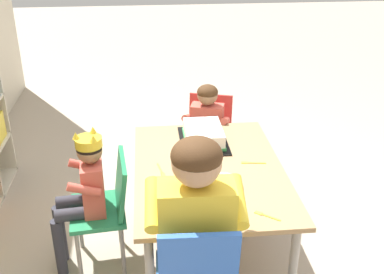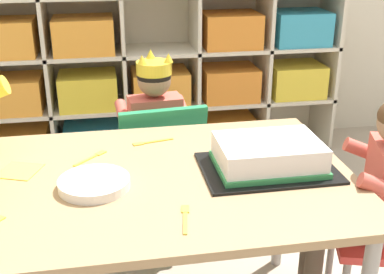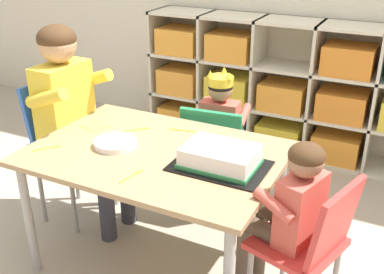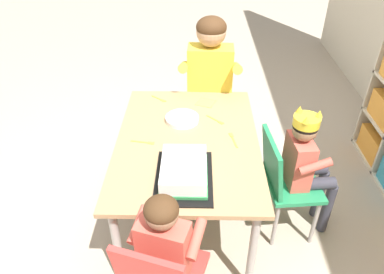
% 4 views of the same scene
% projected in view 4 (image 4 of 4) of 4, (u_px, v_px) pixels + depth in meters
% --- Properties ---
extents(ground, '(16.00, 16.00, 0.00)m').
position_uv_depth(ground, '(188.00, 216.00, 2.38)').
color(ground, tan).
extents(activity_table, '(1.12, 0.78, 0.61)m').
position_uv_depth(activity_table, '(188.00, 148.00, 2.06)').
color(activity_table, '#A37F56').
rests_on(activity_table, ground).
extents(classroom_chair_blue, '(0.39, 0.35, 0.65)m').
position_uv_depth(classroom_chair_blue, '(284.00, 177.00, 2.10)').
color(classroom_chair_blue, '#238451').
rests_on(classroom_chair_blue, ground).
extents(child_with_crown, '(0.31, 0.31, 0.83)m').
position_uv_depth(child_with_crown, '(306.00, 159.00, 2.03)').
color(child_with_crown, '#D15647').
rests_on(child_with_crown, ground).
extents(classroom_chair_adult_side, '(0.32, 0.34, 0.79)m').
position_uv_depth(classroom_chair_adult_side, '(209.00, 98.00, 2.65)').
color(classroom_chair_adult_side, blue).
rests_on(classroom_chair_adult_side, ground).
extents(adult_helper_seated, '(0.44, 0.41, 1.09)m').
position_uv_depth(adult_helper_seated, '(210.00, 81.00, 2.44)').
color(adult_helper_seated, yellow).
rests_on(adult_helper_seated, ground).
extents(guest_at_table_side, '(0.33, 0.33, 0.83)m').
position_uv_depth(guest_at_table_side, '(168.00, 243.00, 1.55)').
color(guest_at_table_side, '#D15647').
rests_on(guest_at_table_side, ground).
extents(birthday_cake_on_tray, '(0.39, 0.27, 0.09)m').
position_uv_depth(birthday_cake_on_tray, '(184.00, 172.00, 1.74)').
color(birthday_cake_on_tray, black).
rests_on(birthday_cake_on_tray, activity_table).
extents(paper_plate_stack, '(0.20, 0.20, 0.03)m').
position_uv_depth(paper_plate_stack, '(182.00, 119.00, 2.17)').
color(paper_plate_stack, white).
rests_on(paper_plate_stack, activity_table).
extents(paper_napkin_square, '(0.14, 0.14, 0.00)m').
position_uv_depth(paper_napkin_square, '(206.00, 102.00, 2.36)').
color(paper_napkin_square, '#F4DB4C').
rests_on(paper_napkin_square, activity_table).
extents(fork_near_cake_tray, '(0.04, 0.13, 0.00)m').
position_uv_depth(fork_near_cake_tray, '(144.00, 142.00, 2.00)').
color(fork_near_cake_tray, yellow).
rests_on(fork_near_cake_tray, activity_table).
extents(fork_near_child_seat, '(0.14, 0.04, 0.00)m').
position_uv_depth(fork_near_child_seat, '(233.00, 139.00, 2.03)').
color(fork_near_child_seat, yellow).
rests_on(fork_near_child_seat, activity_table).
extents(fork_beside_plate_stack, '(0.09, 0.11, 0.00)m').
position_uv_depth(fork_beside_plate_stack, '(160.00, 99.00, 2.39)').
color(fork_beside_plate_stack, yellow).
rests_on(fork_beside_plate_stack, activity_table).
extents(fork_scattered_mid_table, '(0.10, 0.11, 0.00)m').
position_uv_depth(fork_scattered_mid_table, '(216.00, 120.00, 2.18)').
color(fork_scattered_mid_table, yellow).
rests_on(fork_scattered_mid_table, activity_table).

